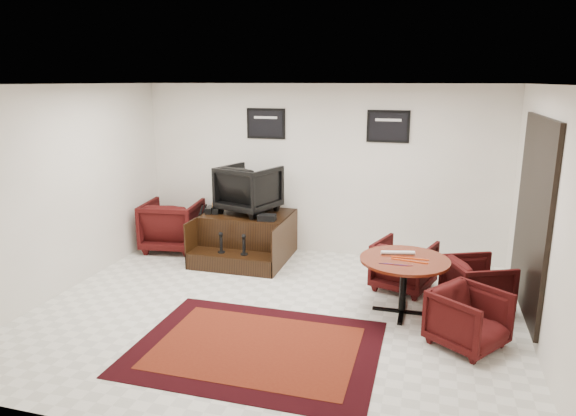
% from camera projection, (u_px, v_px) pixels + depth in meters
% --- Properties ---
extents(ground, '(6.00, 6.00, 0.00)m').
position_uv_depth(ground, '(274.00, 313.00, 6.46)').
color(ground, white).
rests_on(ground, ground).
extents(room_shell, '(6.02, 5.02, 2.81)m').
position_uv_depth(room_shell, '(309.00, 173.00, 6.04)').
color(room_shell, white).
rests_on(room_shell, ground).
extents(area_rug, '(2.64, 1.98, 0.01)m').
position_uv_depth(area_rug, '(256.00, 348.00, 5.60)').
color(area_rug, black).
rests_on(area_rug, ground).
extents(shine_podium, '(1.41, 1.45, 0.73)m').
position_uv_depth(shine_podium, '(247.00, 237.00, 8.44)').
color(shine_podium, black).
rests_on(shine_podium, ground).
extents(shine_chair, '(1.04, 1.01, 0.86)m').
position_uv_depth(shine_chair, '(249.00, 187.00, 8.38)').
color(shine_chair, black).
rests_on(shine_chair, shine_podium).
extents(shoes_pair, '(0.26, 0.30, 0.10)m').
position_uv_depth(shoes_pair, '(214.00, 210.00, 8.43)').
color(shoes_pair, black).
rests_on(shoes_pair, shine_podium).
extents(polish_kit, '(0.29, 0.21, 0.09)m').
position_uv_depth(polish_kit, '(267.00, 217.00, 7.97)').
color(polish_kit, black).
rests_on(polish_kit, shine_podium).
extents(umbrella_black, '(0.34, 0.13, 0.92)m').
position_uv_depth(umbrella_black, '(196.00, 230.00, 8.43)').
color(umbrella_black, black).
rests_on(umbrella_black, ground).
extents(umbrella_hooked, '(0.33, 0.13, 0.90)m').
position_uv_depth(umbrella_hooked, '(200.00, 228.00, 8.58)').
color(umbrella_hooked, black).
rests_on(umbrella_hooked, ground).
extents(armchair_side, '(1.02, 0.97, 0.94)m').
position_uv_depth(armchair_side, '(173.00, 223.00, 8.81)').
color(armchair_side, black).
rests_on(armchair_side, ground).
extents(meeting_table, '(1.09, 1.09, 0.72)m').
position_uv_depth(meeting_table, '(404.00, 266.00, 6.31)').
color(meeting_table, '#48130A').
rests_on(meeting_table, ground).
extents(table_chair_back, '(0.92, 0.89, 0.76)m').
position_uv_depth(table_chair_back, '(404.00, 263.00, 7.13)').
color(table_chair_back, black).
rests_on(table_chair_back, ground).
extents(table_chair_window, '(0.89, 0.91, 0.73)m').
position_uv_depth(table_chair_window, '(478.00, 282.00, 6.51)').
color(table_chair_window, black).
rests_on(table_chair_window, ground).
extents(table_chair_corner, '(0.93, 0.94, 0.71)m').
position_uv_depth(table_chair_corner, '(469.00, 316.00, 5.57)').
color(table_chair_corner, black).
rests_on(table_chair_corner, ground).
extents(paper_roll, '(0.42, 0.15, 0.05)m').
position_uv_depth(paper_roll, '(398.00, 253.00, 6.44)').
color(paper_roll, silver).
rests_on(paper_roll, meeting_table).
extents(table_clutter, '(0.57, 0.30, 0.01)m').
position_uv_depth(table_clutter, '(407.00, 261.00, 6.21)').
color(table_clutter, '#F1460D').
rests_on(table_clutter, meeting_table).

